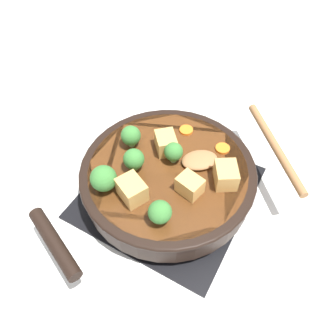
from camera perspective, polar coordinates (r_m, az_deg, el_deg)
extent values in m
plane|color=silver|center=(0.67, 0.00, -4.29)|extent=(2.40, 2.40, 0.00)
cube|color=black|center=(0.67, 0.00, -4.10)|extent=(0.31, 0.31, 0.01)
torus|color=black|center=(0.65, 0.00, -3.30)|extent=(0.24, 0.24, 0.01)
cube|color=black|center=(0.65, 0.00, -3.30)|extent=(0.01, 0.23, 0.01)
cube|color=black|center=(0.65, 0.00, -3.30)|extent=(0.23, 0.01, 0.01)
cylinder|color=black|center=(0.63, 0.00, -1.54)|extent=(0.32, 0.32, 0.05)
cylinder|color=#5B3316|center=(0.62, 0.00, -1.32)|extent=(0.30, 0.30, 0.05)
torus|color=black|center=(0.61, 0.00, -0.24)|extent=(0.33, 0.33, 0.01)
cylinder|color=black|center=(0.57, -19.18, -12.21)|extent=(0.14, 0.08, 0.02)
ellipsoid|color=olive|center=(0.61, 5.54, 1.39)|extent=(0.08, 0.08, 0.01)
cylinder|color=olive|center=(0.66, 18.18, 3.59)|extent=(0.17, 0.19, 0.02)
cube|color=tan|center=(0.56, 3.81, -3.04)|extent=(0.05, 0.04, 0.03)
cube|color=tan|center=(0.58, 10.04, -1.20)|extent=(0.06, 0.06, 0.04)
cube|color=tan|center=(0.56, -6.32, -3.80)|extent=(0.06, 0.06, 0.04)
cube|color=tan|center=(0.62, -0.37, 4.39)|extent=(0.06, 0.06, 0.04)
cylinder|color=#709956|center=(0.60, -5.82, 0.31)|extent=(0.01, 0.01, 0.01)
sphere|color=#387533|center=(0.59, -5.98, 1.56)|extent=(0.04, 0.04, 0.04)
cylinder|color=#709956|center=(0.61, 0.90, 1.69)|extent=(0.01, 0.01, 0.01)
sphere|color=#387533|center=(0.60, 0.93, 2.88)|extent=(0.04, 0.04, 0.04)
cylinder|color=#709956|center=(0.54, -1.38, -8.81)|extent=(0.01, 0.01, 0.01)
sphere|color=#387533|center=(0.52, -1.42, -7.68)|extent=(0.04, 0.04, 0.04)
cylinder|color=#709956|center=(0.58, -10.82, -3.17)|extent=(0.01, 0.01, 0.01)
sphere|color=#387533|center=(0.57, -11.16, -1.80)|extent=(0.05, 0.05, 0.05)
cylinder|color=#709956|center=(0.64, -6.33, 4.36)|extent=(0.01, 0.01, 0.01)
sphere|color=#387533|center=(0.63, -6.49, 5.63)|extent=(0.04, 0.04, 0.04)
cylinder|color=orange|center=(0.64, 9.48, 3.38)|extent=(0.03, 0.03, 0.01)
cylinder|color=orange|center=(0.67, 3.19, 6.60)|extent=(0.03, 0.03, 0.01)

